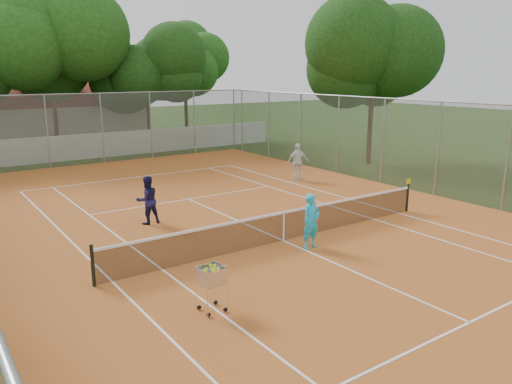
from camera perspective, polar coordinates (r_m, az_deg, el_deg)
ground at (r=15.75m, az=3.14°, el=-5.66°), size 120.00×120.00×0.00m
court_pad at (r=15.75m, az=3.14°, el=-5.62°), size 18.00×34.00×0.02m
court_lines at (r=15.74m, az=3.14°, el=-5.58°), size 10.98×23.78×0.01m
tennis_net at (r=15.59m, az=3.17°, el=-3.89°), size 11.88×0.10×0.98m
perimeter_fence at (r=15.21m, az=3.24°, el=1.47°), size 18.00×34.00×4.00m
boundary_wall at (r=32.33m, az=-18.13°, el=5.03°), size 26.00×0.30×1.50m
clubhouse at (r=41.42m, az=-25.10°, el=8.20°), size 16.40×9.00×4.40m
tropical_trees at (r=34.91m, az=-20.15°, el=12.48°), size 29.00×19.00×10.00m
player_near at (r=14.95m, az=6.32°, el=-3.34°), size 0.61×0.41×1.66m
player_far_left at (r=17.65m, az=-12.32°, el=-0.90°), size 0.85×0.67×1.69m
player_far_right at (r=24.35m, az=4.81°, el=3.46°), size 1.14×0.79×1.80m
ball_hopper at (r=11.16m, az=-5.09°, el=-10.79°), size 0.71×0.71×1.14m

